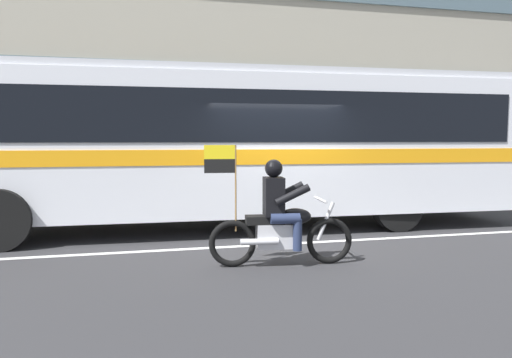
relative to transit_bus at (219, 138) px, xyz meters
name	(u,v)px	position (x,y,z in m)	size (l,w,h in m)	color
ground_plane	(276,237)	(0.90, -1.19, -1.88)	(60.00, 60.00, 0.00)	#2B2B2D
sidewalk_curb	(229,200)	(0.90, 3.91, -1.81)	(28.00, 3.80, 0.15)	gray
lane_center_stripe	(286,244)	(0.90, -1.79, -1.88)	(26.60, 0.14, 0.01)	silver
office_building_facade	(215,39)	(0.90, 6.19, 3.28)	(28.00, 0.89, 10.31)	gray
transit_bus	(219,138)	(0.00, 0.00, 0.00)	(12.61, 2.97, 3.22)	silver
motorcycle_with_rider	(280,221)	(0.39, -3.14, -1.22)	(2.19, 0.66, 1.78)	black
fire_hydrant	(136,192)	(-1.70, 2.57, -1.37)	(0.22, 0.30, 0.75)	red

